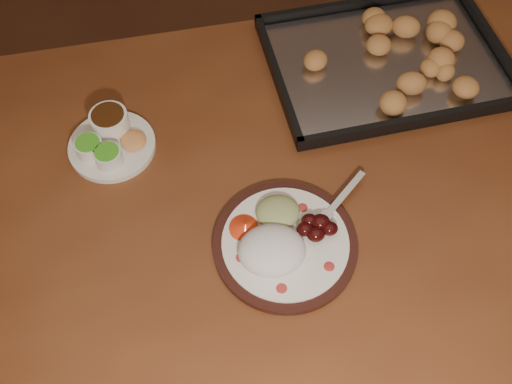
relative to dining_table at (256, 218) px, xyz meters
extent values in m
plane|color=brown|center=(0.19, 0.14, -0.65)|extent=(4.00, 4.00, 0.00)
cube|color=brown|center=(0.00, 0.00, 0.08)|extent=(1.58, 1.04, 0.04)
cylinder|color=#4A2C16|center=(0.64, 0.44, -0.30)|extent=(0.07, 0.07, 0.71)
cylinder|color=black|center=(0.04, -0.11, 0.10)|extent=(0.25, 0.25, 0.01)
cylinder|color=white|center=(0.04, -0.11, 0.11)|extent=(0.22, 0.22, 0.01)
ellipsoid|color=#AC2B29|center=(0.02, -0.20, 0.12)|extent=(0.02, 0.02, 0.00)
ellipsoid|color=#AC2B29|center=(0.10, -0.17, 0.12)|extent=(0.02, 0.02, 0.00)
ellipsoid|color=#AC2B29|center=(0.08, -0.05, 0.12)|extent=(0.02, 0.02, 0.00)
ellipsoid|color=#AC2B29|center=(-0.04, -0.14, 0.12)|extent=(0.02, 0.02, 0.00)
ellipsoid|color=white|center=(0.01, -0.13, 0.13)|extent=(0.15, 0.14, 0.05)
ellipsoid|color=#3F0909|center=(0.09, -0.11, 0.13)|extent=(0.03, 0.03, 0.02)
ellipsoid|color=#3F0909|center=(0.10, -0.09, 0.13)|extent=(0.03, 0.03, 0.02)
ellipsoid|color=#3F0909|center=(0.08, -0.09, 0.13)|extent=(0.03, 0.03, 0.02)
ellipsoid|color=#3F0909|center=(0.11, -0.10, 0.13)|extent=(0.03, 0.03, 0.02)
ellipsoid|color=#3F0909|center=(0.07, -0.10, 0.13)|extent=(0.03, 0.03, 0.02)
ellipsoid|color=#C6BB7F|center=(0.03, -0.06, 0.12)|extent=(0.10, 0.10, 0.03)
cone|color=red|center=(-0.03, -0.08, 0.12)|extent=(0.08, 0.08, 0.02)
cube|color=silver|center=(0.15, -0.03, 0.12)|extent=(0.09, 0.09, 0.00)
cube|color=silver|center=(0.11, -0.08, 0.12)|extent=(0.04, 0.04, 0.00)
cylinder|color=silver|center=(0.10, -0.10, 0.12)|extent=(0.02, 0.02, 0.00)
cylinder|color=silver|center=(0.10, -0.10, 0.12)|extent=(0.02, 0.02, 0.00)
cylinder|color=silver|center=(0.09, -0.09, 0.12)|extent=(0.02, 0.02, 0.00)
cylinder|color=silver|center=(0.09, -0.09, 0.12)|extent=(0.02, 0.02, 0.00)
cylinder|color=white|center=(-0.26, 0.13, 0.10)|extent=(0.16, 0.16, 0.01)
cylinder|color=white|center=(-0.30, 0.11, 0.12)|extent=(0.05, 0.05, 0.03)
cylinder|color=green|center=(-0.30, 0.11, 0.14)|extent=(0.05, 0.05, 0.00)
cylinder|color=white|center=(-0.26, 0.09, 0.12)|extent=(0.05, 0.05, 0.03)
cylinder|color=green|center=(-0.26, 0.09, 0.14)|extent=(0.05, 0.05, 0.00)
cylinder|color=white|center=(-0.26, 0.17, 0.13)|extent=(0.07, 0.07, 0.04)
cylinder|color=#381B0A|center=(-0.26, 0.17, 0.15)|extent=(0.06, 0.06, 0.00)
ellipsoid|color=#DB8A4D|center=(-0.22, 0.13, 0.12)|extent=(0.05, 0.05, 0.02)
cube|color=black|center=(0.31, 0.29, 0.10)|extent=(0.53, 0.41, 0.01)
cube|color=black|center=(0.29, 0.46, 0.12)|extent=(0.48, 0.07, 0.02)
cube|color=black|center=(0.33, 0.12, 0.12)|extent=(0.48, 0.07, 0.02)
cube|color=black|center=(0.54, 0.32, 0.12)|extent=(0.06, 0.36, 0.02)
cube|color=black|center=(0.07, 0.26, 0.12)|extent=(0.06, 0.36, 0.02)
cube|color=silver|center=(0.31, 0.29, 0.11)|extent=(0.49, 0.38, 0.00)
ellipsoid|color=#C27744|center=(0.37, 0.29, 0.13)|extent=(0.05, 0.05, 0.04)
ellipsoid|color=#C27744|center=(0.42, 0.33, 0.13)|extent=(0.07, 0.07, 0.04)
ellipsoid|color=#C27744|center=(0.35, 0.38, 0.13)|extent=(0.07, 0.07, 0.04)
ellipsoid|color=#C27744|center=(0.33, 0.35, 0.13)|extent=(0.06, 0.06, 0.04)
ellipsoid|color=#C27744|center=(0.27, 0.37, 0.13)|extent=(0.06, 0.06, 0.04)
ellipsoid|color=#C27744|center=(0.27, 0.32, 0.13)|extent=(0.07, 0.07, 0.04)
ellipsoid|color=#C27744|center=(0.19, 0.31, 0.13)|extent=(0.07, 0.07, 0.04)
ellipsoid|color=#C27744|center=(0.23, 0.28, 0.13)|extent=(0.05, 0.05, 0.04)
ellipsoid|color=#C27744|center=(0.18, 0.25, 0.13)|extent=(0.07, 0.07, 0.04)
ellipsoid|color=#C27744|center=(0.25, 0.21, 0.13)|extent=(0.07, 0.07, 0.04)
ellipsoid|color=#C27744|center=(0.30, 0.24, 0.13)|extent=(0.06, 0.06, 0.04)
ellipsoid|color=#C27744|center=(0.34, 0.22, 0.13)|extent=(0.06, 0.06, 0.04)
ellipsoid|color=#C27744|center=(0.37, 0.21, 0.13)|extent=(0.07, 0.07, 0.04)
ellipsoid|color=#C27744|center=(0.45, 0.28, 0.13)|extent=(0.07, 0.07, 0.04)
camera|label=1|loc=(-0.06, -0.55, 0.98)|focal=40.00mm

